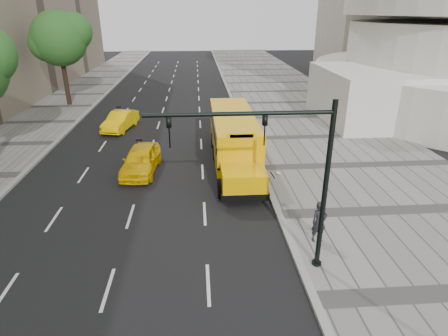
{
  "coord_description": "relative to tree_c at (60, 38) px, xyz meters",
  "views": [
    {
      "loc": [
        2.29,
        -20.58,
        9.0
      ],
      "look_at": [
        3.5,
        -4.0,
        1.9
      ],
      "focal_mm": 30.0,
      "sensor_mm": 36.0,
      "label": 1
    }
  ],
  "objects": [
    {
      "name": "ground",
      "position": [
        10.4,
        -17.5,
        -6.46
      ],
      "size": [
        140.0,
        140.0,
        0.0
      ],
      "primitive_type": "plane",
      "color": "black",
      "rests_on": "ground"
    },
    {
      "name": "sidewalk_museum",
      "position": [
        22.4,
        -17.5,
        -6.38
      ],
      "size": [
        12.0,
        140.0,
        0.15
      ],
      "primitive_type": "cube",
      "color": "gray",
      "rests_on": "ground"
    },
    {
      "name": "curb_museum",
      "position": [
        16.4,
        -17.5,
        -6.38
      ],
      "size": [
        0.3,
        140.0,
        0.15
      ],
      "primitive_type": "cube",
      "color": "gray",
      "rests_on": "ground"
    },
    {
      "name": "curb_far",
      "position": [
        2.4,
        -17.5,
        -6.38
      ],
      "size": [
        0.3,
        140.0,
        0.15
      ],
      "primitive_type": "cube",
      "color": "gray",
      "rests_on": "ground"
    },
    {
      "name": "tree_c",
      "position": [
        0.0,
        0.0,
        0.0
      ],
      "size": [
        5.73,
        5.09,
        8.96
      ],
      "color": "black",
      "rests_on": "ground"
    },
    {
      "name": "school_bus",
      "position": [
        14.9,
        -15.96,
        -4.69
      ],
      "size": [
        2.96,
        11.56,
        3.19
      ],
      "color": "#F7B200",
      "rests_on": "ground"
    },
    {
      "name": "taxi_near",
      "position": [
        9.28,
        -17.27,
        -5.67
      ],
      "size": [
        2.24,
        4.74,
        1.57
      ],
      "primitive_type": "imported",
      "rotation": [
        0.0,
        0.0,
        -0.09
      ],
      "color": "#FEC801",
      "rests_on": "ground"
    },
    {
      "name": "taxi_far",
      "position": [
        6.51,
        -8.51,
        -5.74
      ],
      "size": [
        2.49,
        4.61,
        1.44
      ],
      "primitive_type": "imported",
      "rotation": [
        0.0,
        0.0,
        -0.23
      ],
      "color": "#FEC801",
      "rests_on": "ground"
    },
    {
      "name": "pedestrian",
      "position": [
        17.5,
        -25.32,
        -5.43
      ],
      "size": [
        0.69,
        0.5,
        1.76
      ],
      "primitive_type": "imported",
      "rotation": [
        0.0,
        0.0,
        0.12
      ],
      "color": "black",
      "rests_on": "sidewalk_museum"
    },
    {
      "name": "traffic_signal",
      "position": [
        15.6,
        -26.84,
        -2.37
      ],
      "size": [
        6.18,
        0.36,
        6.4
      ],
      "color": "black",
      "rests_on": "ground"
    }
  ]
}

